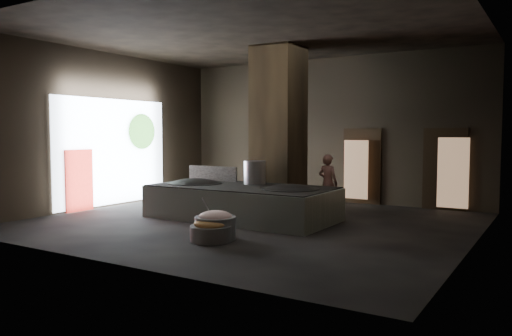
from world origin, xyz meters
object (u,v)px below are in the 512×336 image
Objects in this scene: wok_left at (194,186)px; wok_right at (290,192)px; hearth_platform at (241,203)px; stock_pot at (255,173)px; cook at (328,183)px; veg_basin at (211,233)px; meat_basin at (215,228)px.

wok_left is 2.80m from wok_right.
stock_pot is at bearing 85.27° from hearth_platform.
wok_left is at bearing 46.37° from cook.
wok_right is 2.25× the size of stock_pot.
hearth_platform is 2.63m from veg_basin.
veg_basin is at bearing -74.37° from stock_pot.
hearth_platform is 3.17× the size of wok_left.
wok_left is 1.66m from stock_pot.
cook is 4.56m from meat_basin.
veg_basin is at bearing -69.60° from hearth_platform.
stock_pot is 3.27m from veg_basin.
cook is 1.86× the size of veg_basin.
wok_right is 2.44m from meat_basin.
wok_left is (-1.45, -0.05, 0.35)m from hearth_platform.
cook is 4.74m from veg_basin.
cook reaches higher than stock_pot.
wok_right is at bearing 2.05° from wok_left.
cook is (1.38, 2.22, 0.38)m from hearth_platform.
stock_pot is (0.05, 0.55, 0.73)m from hearth_platform.
veg_basin is (0.89, -2.46, -0.25)m from hearth_platform.
wok_right is at bearing 78.29° from meat_basin.
stock_pot is 2.16m from cook.
meat_basin is at bearing -101.71° from wok_right.
cook is at bearing 84.10° from veg_basin.
cook reaches higher than veg_basin.
wok_right is 1.44m from stock_pot.
hearth_platform is at bearing 109.93° from veg_basin.
cook is at bearing 58.64° from hearth_platform.
wok_left is 3.41m from veg_basin.
veg_basin is (-0.46, -2.51, -0.59)m from wok_right.
wok_left is at bearing 136.06° from meat_basin.
stock_pot is (1.50, 0.60, 0.38)m from wok_left.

